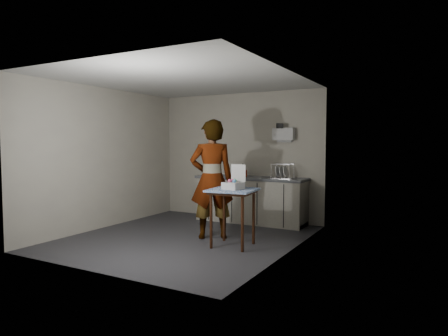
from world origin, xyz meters
The scene contains 15 objects.
ground centered at (0.00, 0.00, 0.00)m, with size 4.00×4.00×0.00m, color #2C2C31.
wall_back centered at (0.00, 1.99, 1.30)m, with size 3.60×0.02×2.60m, color beige.
wall_right centered at (1.79, 0.00, 1.30)m, with size 0.02×4.00×2.60m, color beige.
wall_left centered at (-1.79, 0.00, 1.30)m, with size 0.02×4.00×2.60m, color beige.
ceiling centered at (0.00, 0.00, 2.60)m, with size 3.60×4.00×0.01m, color silver.
kitchen_counter centered at (0.40, 1.70, 0.43)m, with size 2.24×0.62×0.91m.
wall_shelf centered at (1.00, 1.92, 1.75)m, with size 0.42×0.18×0.37m.
side_table centered at (0.93, -0.08, 0.77)m, with size 0.75×0.75×0.88m.
standing_man centered at (0.38, 0.22, 0.98)m, with size 0.72×0.47×1.97m, color #B2A593.
soap_bottle centered at (0.24, 1.69, 1.04)m, with size 0.10×0.10×0.27m, color black.
soda_can centered at (0.28, 1.70, 0.97)m, with size 0.07×0.07×0.13m, color red.
dark_bottle centered at (0.10, 1.69, 1.02)m, with size 0.06×0.06×0.22m, color black.
paper_towel centered at (-0.50, 1.64, 1.03)m, with size 0.14×0.14×0.25m.
dish_rack centered at (1.07, 1.67, 0.97)m, with size 0.40×0.30×0.28m.
bakery_box centered at (0.95, -0.09, 0.97)m, with size 0.30×0.31×0.37m.
Camera 1 is at (3.72, -5.44, 1.60)m, focal length 32.00 mm.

